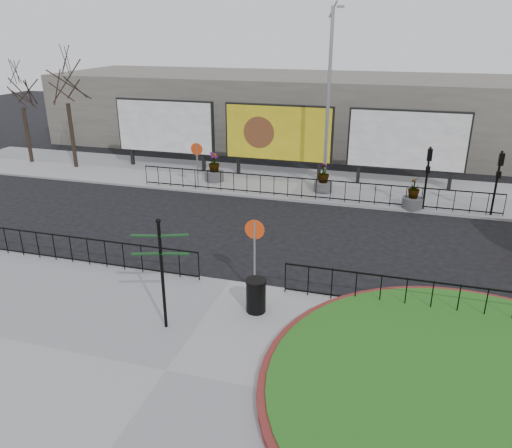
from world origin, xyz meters
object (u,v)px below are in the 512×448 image
(billboard_mid, at_px, (278,133))
(lamp_post, at_px, (328,100))
(fingerpost_sign, at_px, (161,263))
(planter_b, at_px, (323,181))
(litter_bin, at_px, (256,295))
(planter_c, at_px, (413,197))
(planter_a, at_px, (214,170))

(billboard_mid, bearing_deg, lamp_post, -33.25)
(fingerpost_sign, height_order, planter_b, fingerpost_sign)
(lamp_post, bearing_deg, litter_bin, -90.47)
(planter_c, bearing_deg, fingerpost_sign, -118.61)
(billboard_mid, xyz_separation_m, planter_b, (3.00, -2.22, -1.89))
(billboard_mid, distance_m, planter_c, 8.53)
(lamp_post, distance_m, planter_b, 4.12)
(fingerpost_sign, distance_m, planter_b, 14.20)
(litter_bin, bearing_deg, planter_a, 115.68)
(litter_bin, relative_size, planter_b, 0.68)
(billboard_mid, relative_size, planter_a, 3.79)
(fingerpost_sign, distance_m, planter_c, 14.40)
(lamp_post, bearing_deg, planter_a, -180.00)
(fingerpost_sign, relative_size, litter_bin, 3.17)
(billboard_mid, height_order, fingerpost_sign, billboard_mid)
(planter_a, distance_m, planter_b, 6.18)
(planter_a, bearing_deg, billboard_mid, 31.81)
(litter_bin, bearing_deg, planter_b, 89.57)
(lamp_post, relative_size, planter_c, 6.09)
(planter_b, bearing_deg, lamp_post, 87.54)
(planter_b, bearing_deg, fingerpost_sign, -99.61)
(planter_a, distance_m, planter_c, 10.80)
(planter_b, bearing_deg, litter_bin, -90.43)
(fingerpost_sign, height_order, planter_c, fingerpost_sign)
(litter_bin, height_order, planter_c, planter_c)
(billboard_mid, relative_size, planter_c, 4.09)
(planter_c, bearing_deg, lamp_post, 160.40)
(planter_b, bearing_deg, billboard_mid, 143.42)
(lamp_post, height_order, planter_c, lamp_post)
(litter_bin, bearing_deg, billboard_mid, 101.23)
(lamp_post, xyz_separation_m, fingerpost_sign, (-2.37, -14.18, -2.68))
(billboard_mid, xyz_separation_m, fingerpost_sign, (0.64, -16.15, -0.45))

